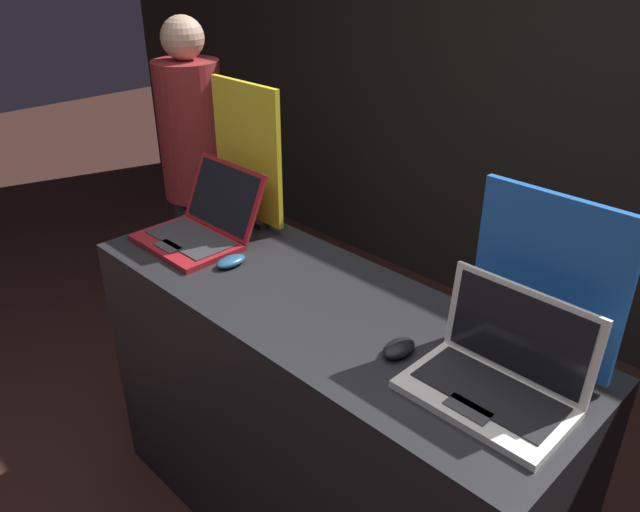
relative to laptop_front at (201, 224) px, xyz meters
name	(u,v)px	position (x,y,z in m)	size (l,w,h in m)	color
wall_back	(607,74)	(0.59, 1.85, 0.35)	(8.00, 0.05, 2.80)	black
display_counter	(320,426)	(0.59, 0.00, -0.56)	(1.65, 0.59, 1.00)	black
laptop_front	(201,224)	(0.00, 0.00, 0.00)	(0.37, 0.36, 0.25)	maroon
mouse_front	(231,261)	(0.23, -0.05, -0.04)	(0.06, 0.11, 0.03)	navy
promo_stand_front	(248,158)	(0.00, 0.22, 0.19)	(0.35, 0.07, 0.52)	black
laptop_back	(498,372)	(1.19, 0.00, 0.00)	(0.38, 0.26, 0.25)	silver
mouse_back	(399,348)	(0.93, -0.04, -0.04)	(0.07, 0.11, 0.03)	black
promo_stand_back	(546,287)	(1.19, 0.18, 0.16)	(0.38, 0.07, 0.46)	black
person_bystander	(196,182)	(-0.80, 0.51, -0.19)	(0.31, 0.31, 1.65)	#282833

